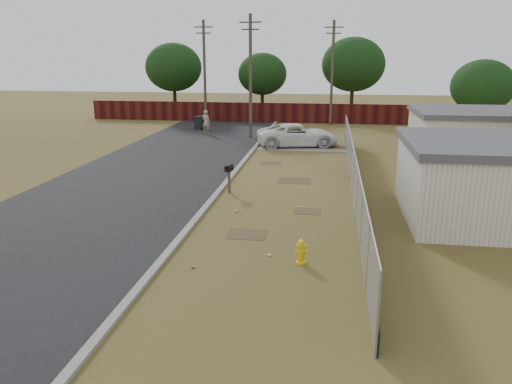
% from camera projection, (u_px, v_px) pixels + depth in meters
% --- Properties ---
extents(ground, '(120.00, 120.00, 0.00)m').
position_uv_depth(ground, '(283.00, 197.00, 22.39)').
color(ground, brown).
rests_on(ground, ground).
extents(street, '(15.10, 60.00, 0.12)m').
position_uv_depth(street, '(187.00, 157.00, 31.02)').
color(street, black).
rests_on(street, ground).
extents(chainlink_fence, '(0.10, 27.06, 2.02)m').
position_uv_depth(chainlink_fence, '(353.00, 177.00, 22.72)').
color(chainlink_fence, '#909498').
rests_on(chainlink_fence, ground).
extents(privacy_fence, '(30.00, 0.12, 1.80)m').
position_uv_depth(privacy_fence, '(245.00, 112.00, 46.83)').
color(privacy_fence, '#4A160F').
rests_on(privacy_fence, ground).
extents(utility_poles, '(12.60, 8.24, 9.00)m').
position_uv_depth(utility_poles, '(263.00, 73.00, 41.35)').
color(utility_poles, brown).
rests_on(utility_poles, ground).
extents(houses, '(9.30, 17.24, 3.10)m').
position_uv_depth(houses, '(494.00, 155.00, 23.60)').
color(houses, white).
rests_on(houses, ground).
extents(horizon_trees, '(33.32, 31.94, 7.78)m').
position_uv_depth(horizon_trees, '(319.00, 72.00, 43.49)').
color(horizon_trees, black).
rests_on(horizon_trees, ground).
extents(fire_hydrant, '(0.40, 0.40, 0.80)m').
position_uv_depth(fire_hydrant, '(301.00, 252.00, 15.19)').
color(fire_hydrant, yellow).
rests_on(fire_hydrant, ground).
extents(mailbox, '(0.34, 0.57, 1.32)m').
position_uv_depth(mailbox, '(229.00, 171.00, 22.79)').
color(mailbox, brown).
rests_on(mailbox, ground).
extents(pickup_truck, '(6.08, 3.88, 1.56)m').
position_uv_depth(pickup_truck, '(298.00, 135.00, 34.45)').
color(pickup_truck, white).
rests_on(pickup_truck, ground).
extents(pedestrian, '(0.80, 0.65, 1.90)m').
position_uv_depth(pedestrian, '(206.00, 122.00, 39.72)').
color(pedestrian, tan).
rests_on(pedestrian, ground).
extents(trash_bin, '(0.89, 0.96, 1.12)m').
position_uv_depth(trash_bin, '(200.00, 123.00, 42.21)').
color(trash_bin, black).
rests_on(trash_bin, ground).
extents(scattered_litter, '(2.96, 6.67, 0.07)m').
position_uv_depth(scattered_litter, '(253.00, 231.00, 17.93)').
color(scattered_litter, silver).
rests_on(scattered_litter, ground).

